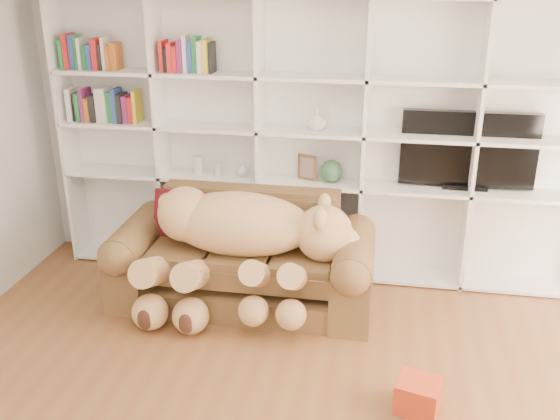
% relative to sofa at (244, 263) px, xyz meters
% --- Properties ---
extents(wall_back, '(5.00, 0.02, 2.70)m').
position_rel_sofa_xyz_m(wall_back, '(0.46, 0.80, 1.02)').
color(wall_back, silver).
rests_on(wall_back, floor).
extents(bookshelf, '(4.43, 0.35, 2.40)m').
position_rel_sofa_xyz_m(bookshelf, '(0.22, 0.66, 0.98)').
color(bookshelf, white).
rests_on(bookshelf, floor).
extents(sofa, '(2.08, 0.90, 0.88)m').
position_rel_sofa_xyz_m(sofa, '(0.00, 0.00, 0.00)').
color(sofa, brown).
rests_on(sofa, floor).
extents(teddy_bear, '(1.69, 0.89, 0.98)m').
position_rel_sofa_xyz_m(teddy_bear, '(0.00, -0.17, 0.29)').
color(teddy_bear, '#E3B471').
rests_on(teddy_bear, sofa).
extents(throw_pillow, '(0.44, 0.28, 0.44)m').
position_rel_sofa_xyz_m(throw_pillow, '(-0.57, 0.15, 0.32)').
color(throw_pillow, '#5A0F1C').
rests_on(throw_pillow, sofa).
extents(gift_box, '(0.31, 0.30, 0.21)m').
position_rel_sofa_xyz_m(gift_box, '(1.38, -1.16, -0.23)').
color(gift_box, red).
rests_on(gift_box, floor).
extents(tv, '(1.09, 0.18, 0.64)m').
position_rel_sofa_xyz_m(tv, '(1.74, 0.66, 0.85)').
color(tv, black).
rests_on(tv, bookshelf).
extents(picture_frame, '(0.17, 0.09, 0.22)m').
position_rel_sofa_xyz_m(picture_frame, '(0.43, 0.61, 0.65)').
color(picture_frame, brown).
rests_on(picture_frame, bookshelf).
extents(green_vase, '(0.19, 0.19, 0.19)m').
position_rel_sofa_xyz_m(green_vase, '(0.64, 0.61, 0.63)').
color(green_vase, '#2D5736').
rests_on(green_vase, bookshelf).
extents(figurine_tall, '(0.11, 0.11, 0.17)m').
position_rel_sofa_xyz_m(figurine_tall, '(-0.55, 0.61, 0.62)').
color(figurine_tall, beige).
rests_on(figurine_tall, bookshelf).
extents(figurine_short, '(0.08, 0.08, 0.12)m').
position_rel_sofa_xyz_m(figurine_short, '(-0.37, 0.61, 0.59)').
color(figurine_short, beige).
rests_on(figurine_short, bookshelf).
extents(snow_globe, '(0.10, 0.10, 0.10)m').
position_rel_sofa_xyz_m(snow_globe, '(-0.15, 0.61, 0.59)').
color(snow_globe, silver).
rests_on(snow_globe, bookshelf).
extents(shelf_vase, '(0.18, 0.18, 0.17)m').
position_rel_sofa_xyz_m(shelf_vase, '(0.50, 0.61, 1.07)').
color(shelf_vase, silver).
rests_on(shelf_vase, bookshelf).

